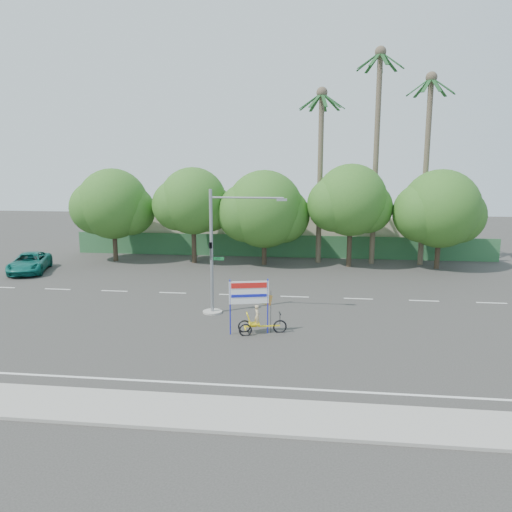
# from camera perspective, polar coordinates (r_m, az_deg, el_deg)

# --- Properties ---
(ground) EXTENTS (120.00, 120.00, 0.00)m
(ground) POSITION_cam_1_polar(r_m,az_deg,el_deg) (24.56, -1.14, -9.42)
(ground) COLOR #33302D
(ground) RESTS_ON ground
(sidewalk_near) EXTENTS (50.00, 2.40, 0.12)m
(sidewalk_near) POSITION_cam_1_polar(r_m,az_deg,el_deg) (17.77, -4.68, -17.47)
(sidewalk_near) COLOR gray
(sidewalk_near) RESTS_ON ground
(fence) EXTENTS (38.00, 0.08, 2.00)m
(fence) POSITION_cam_1_polar(r_m,az_deg,el_deg) (45.07, 2.67, 1.14)
(fence) COLOR #336B3D
(fence) RESTS_ON ground
(building_left) EXTENTS (12.00, 8.00, 4.00)m
(building_left) POSITION_cam_1_polar(r_m,az_deg,el_deg) (51.01, -8.23, 3.29)
(building_left) COLOR beige
(building_left) RESTS_ON ground
(building_right) EXTENTS (14.00, 8.00, 3.60)m
(building_right) POSITION_cam_1_polar(r_m,az_deg,el_deg) (49.51, 12.35, 2.70)
(building_right) COLOR beige
(building_right) RESTS_ON ground
(tree_far_left) EXTENTS (7.14, 6.00, 7.96)m
(tree_far_left) POSITION_cam_1_polar(r_m,az_deg,el_deg) (44.50, -16.08, 5.50)
(tree_far_left) COLOR #473828
(tree_far_left) RESTS_ON ground
(tree_left) EXTENTS (6.66, 5.60, 8.07)m
(tree_left) POSITION_cam_1_polar(r_m,az_deg,el_deg) (42.25, -7.27, 5.98)
(tree_left) COLOR #473828
(tree_left) RESTS_ON ground
(tree_center) EXTENTS (7.62, 6.40, 7.85)m
(tree_center) POSITION_cam_1_polar(r_m,az_deg,el_deg) (41.26, 0.89, 5.13)
(tree_center) COLOR #473828
(tree_center) RESTS_ON ground
(tree_right) EXTENTS (6.90, 5.80, 8.36)m
(tree_right) POSITION_cam_1_polar(r_m,az_deg,el_deg) (41.05, 10.71, 6.00)
(tree_right) COLOR #473828
(tree_right) RESTS_ON ground
(tree_far_right) EXTENTS (7.38, 6.20, 7.94)m
(tree_far_right) POSITION_cam_1_polar(r_m,az_deg,el_deg) (42.15, 20.25, 4.83)
(tree_far_right) COLOR #473828
(tree_far_right) RESTS_ON ground
(palm_tall) EXTENTS (3.73, 3.79, 17.45)m
(palm_tall) POSITION_cam_1_polar(r_m,az_deg,el_deg) (42.66, 13.65, 13.08)
(palm_tall) COLOR #70604C
(palm_tall) RESTS_ON ground
(palm_mid) EXTENTS (3.73, 3.79, 15.45)m
(palm_mid) POSITION_cam_1_polar(r_m,az_deg,el_deg) (43.25, 18.96, 11.36)
(palm_mid) COLOR #70604C
(palm_mid) RESTS_ON ground
(palm_short) EXTENTS (3.73, 3.79, 14.45)m
(palm_short) POSITION_cam_1_polar(r_m,az_deg,el_deg) (42.34, 7.38, 11.14)
(palm_short) COLOR #70604C
(palm_short) RESTS_ON ground
(traffic_signal) EXTENTS (4.72, 1.10, 7.00)m
(traffic_signal) POSITION_cam_1_polar(r_m,az_deg,el_deg) (27.92, -4.49, -0.77)
(traffic_signal) COLOR gray
(traffic_signal) RESTS_ON ground
(trike_billboard) EXTENTS (2.83, 1.03, 2.84)m
(trike_billboard) POSITION_cam_1_polar(r_m,az_deg,el_deg) (24.89, -0.17, -6.37)
(trike_billboard) COLOR black
(trike_billboard) RESTS_ON ground
(pickup_truck) EXTENTS (3.99, 5.88, 1.50)m
(pickup_truck) POSITION_cam_1_polar(r_m,az_deg,el_deg) (42.66, -24.46, -0.70)
(pickup_truck) COLOR #0E665B
(pickup_truck) RESTS_ON ground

